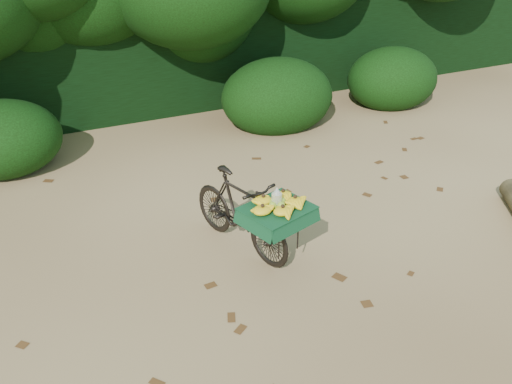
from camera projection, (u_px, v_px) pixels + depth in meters
name	position (u px, v px, depth m)	size (l,w,h in m)	color
ground	(334.00, 279.00, 5.81)	(80.00, 80.00, 0.00)	tan
vendor_bicycle	(241.00, 212.00, 6.10)	(1.02, 1.76, 0.95)	black
hedge_backdrop	(161.00, 57.00, 10.38)	(26.00, 1.80, 1.80)	black
tree_row	(131.00, 6.00, 8.98)	(14.50, 2.00, 4.00)	black
bush_clumps	(225.00, 108.00, 9.20)	(8.80, 1.70, 0.90)	black
leaf_litter	(304.00, 247.00, 6.33)	(7.00, 7.30, 0.01)	#4F3015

